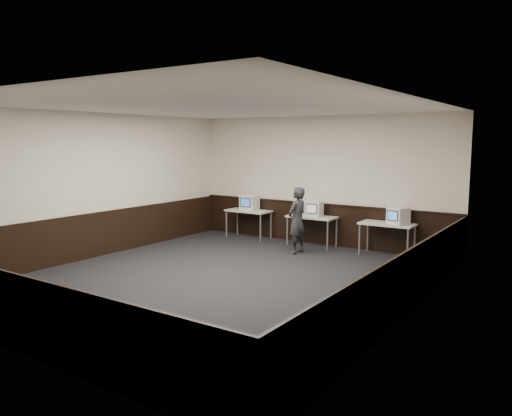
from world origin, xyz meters
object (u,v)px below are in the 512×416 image
(desk_left, at_px, (248,213))
(person, at_px, (297,220))
(desk_center, at_px, (312,219))
(emac_right, at_px, (398,216))
(emac_center, at_px, (314,209))
(desk_right, at_px, (387,226))
(emac_left, at_px, (250,202))

(desk_left, relative_size, person, 0.78)
(desk_center, distance_m, emac_right, 2.16)
(emac_center, bearing_deg, desk_right, -8.55)
(desk_left, relative_size, emac_left, 2.56)
(emac_left, xyz_separation_m, person, (1.98, -0.94, -0.19))
(desk_right, distance_m, emac_center, 1.86)
(desk_right, xyz_separation_m, emac_right, (0.24, 0.00, 0.26))
(desk_center, relative_size, emac_right, 2.43)
(desk_center, relative_size, person, 0.78)
(desk_right, xyz_separation_m, emac_center, (-1.84, -0.02, 0.26))
(desk_center, relative_size, emac_center, 2.59)
(desk_right, xyz_separation_m, person, (-1.81, -0.90, 0.09))
(desk_center, xyz_separation_m, desk_right, (1.90, 0.00, 0.00))
(emac_right, bearing_deg, emac_center, -160.68)
(emac_left, xyz_separation_m, emac_right, (4.03, -0.04, -0.02))
(desk_right, bearing_deg, person, -153.62)
(desk_left, xyz_separation_m, emac_center, (1.96, -0.02, 0.26))
(desk_left, relative_size, desk_right, 1.00)
(emac_left, distance_m, emac_right, 4.03)
(emac_right, bearing_deg, person, -137.48)
(desk_right, relative_size, emac_left, 2.56)
(desk_left, bearing_deg, emac_center, -0.47)
(desk_center, distance_m, desk_right, 1.90)
(emac_center, xyz_separation_m, person, (0.02, -0.88, -0.17))
(emac_left, xyz_separation_m, emac_center, (1.95, -0.06, -0.01))
(emac_left, relative_size, person, 0.31)
(emac_center, bearing_deg, emac_left, 169.31)
(person, bearing_deg, emac_right, 117.70)
(desk_center, distance_m, emac_left, 1.91)
(desk_left, relative_size, emac_center, 2.59)
(desk_center, bearing_deg, person, -84.60)
(desk_center, height_order, emac_center, emac_center)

